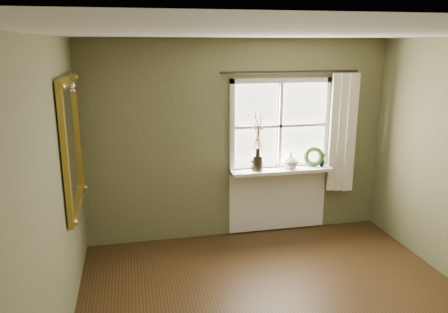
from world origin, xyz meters
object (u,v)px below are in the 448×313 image
object	(u,v)px
dark_jug	(258,163)
wreath	(313,159)
gilt_mirror	(72,144)
cream_vase	(291,160)

from	to	relation	value
dark_jug	wreath	distance (m)	0.80
wreath	gilt_mirror	bearing A→B (deg)	-143.44
gilt_mirror	cream_vase	bearing A→B (deg)	15.26
cream_vase	wreath	size ratio (longest dim) A/B	0.81
dark_jug	cream_vase	bearing A→B (deg)	0.00
cream_vase	wreath	xyz separation A→B (m)	(0.34, 0.04, -0.01)
dark_jug	gilt_mirror	world-z (taller)	gilt_mirror
dark_jug	wreath	xyz separation A→B (m)	(0.80, 0.04, 0.00)
dark_jug	cream_vase	world-z (taller)	cream_vase
cream_vase	gilt_mirror	world-z (taller)	gilt_mirror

